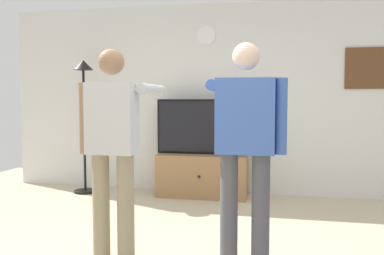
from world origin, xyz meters
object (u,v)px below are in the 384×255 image
object	(u,v)px
framed_picture	(368,68)
floor_lamp	(84,98)
television	(203,127)
person_standing_nearer_couch	(245,141)
tv_stand	(202,175)
wall_clock	(206,35)
person_standing_nearer_lamp	(113,142)

from	to	relation	value
framed_picture	floor_lamp	world-z (taller)	framed_picture
television	floor_lamp	size ratio (longest dim) A/B	0.68
television	person_standing_nearer_couch	size ratio (longest dim) A/B	0.73
tv_stand	floor_lamp	bearing A→B (deg)	-176.40
television	framed_picture	size ratio (longest dim) A/B	2.20
television	floor_lamp	xyz separation A→B (m)	(-1.70, -0.15, 0.39)
television	person_standing_nearer_couch	bearing A→B (deg)	-71.98
wall_clock	person_standing_nearer_couch	world-z (taller)	wall_clock
floor_lamp	tv_stand	bearing A→B (deg)	3.60
framed_picture	floor_lamp	size ratio (longest dim) A/B	0.31
floor_lamp	person_standing_nearer_lamp	world-z (taller)	floor_lamp
wall_clock	person_standing_nearer_lamp	world-z (taller)	wall_clock
person_standing_nearer_lamp	person_standing_nearer_couch	bearing A→B (deg)	3.33
framed_picture	person_standing_nearer_lamp	bearing A→B (deg)	-132.96
television	wall_clock	distance (m)	1.31
wall_clock	floor_lamp	xyz separation A→B (m)	(-1.70, -0.40, -0.89)
tv_stand	framed_picture	world-z (taller)	framed_picture
television	person_standing_nearer_couch	world-z (taller)	person_standing_nearer_couch
floor_lamp	person_standing_nearer_couch	size ratio (longest dim) A/B	1.07
wall_clock	person_standing_nearer_lamp	distance (m)	2.95
tv_stand	framed_picture	size ratio (longest dim) A/B	2.10
wall_clock	person_standing_nearer_lamp	xyz separation A→B (m)	(-0.31, -2.65, -1.26)
floor_lamp	person_standing_nearer_lamp	bearing A→B (deg)	-58.30
person_standing_nearer_couch	television	bearing A→B (deg)	108.02
tv_stand	person_standing_nearer_couch	size ratio (longest dim) A/B	0.70
television	floor_lamp	bearing A→B (deg)	-174.85
tv_stand	person_standing_nearer_lamp	size ratio (longest dim) A/B	0.71
framed_picture	tv_stand	bearing A→B (deg)	-172.25
tv_stand	person_standing_nearer_lamp	xyz separation A→B (m)	(-0.31, -2.36, 0.69)
wall_clock	floor_lamp	size ratio (longest dim) A/B	0.14
television	person_standing_nearer_couch	xyz separation A→B (m)	(0.76, -2.34, 0.05)
tv_stand	person_standing_nearer_couch	xyz separation A→B (m)	(0.76, -2.30, 0.72)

